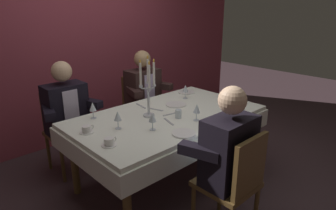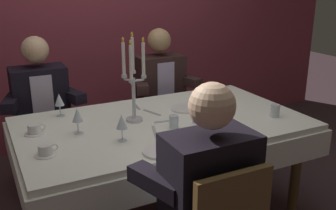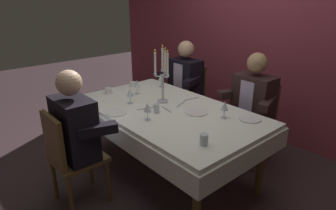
{
  "view_description": "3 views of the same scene",
  "coord_description": "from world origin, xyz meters",
  "px_view_note": "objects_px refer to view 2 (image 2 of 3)",
  "views": [
    {
      "loc": [
        -1.91,
        -2.03,
        1.79
      ],
      "look_at": [
        -0.03,
        -0.04,
        0.85
      ],
      "focal_mm": 31.82,
      "sensor_mm": 36.0,
      "label": 1
    },
    {
      "loc": [
        -1.08,
        -2.23,
        1.67
      ],
      "look_at": [
        0.03,
        -0.03,
        0.86
      ],
      "focal_mm": 41.85,
      "sensor_mm": 36.0,
      "label": 2
    },
    {
      "loc": [
        2.03,
        -1.75,
        1.81
      ],
      "look_at": [
        0.01,
        -0.0,
        0.78
      ],
      "focal_mm": 31.27,
      "sensor_mm": 36.0,
      "label": 3
    }
  ],
  "objects_px": {
    "coffee_cup_1": "(34,130)",
    "seated_diner_0": "(40,99)",
    "dinner_plate_1": "(186,108)",
    "wine_glass_3": "(77,116)",
    "seated_diner_1": "(210,188)",
    "candelabra": "(133,82)",
    "dining_table": "(163,137)",
    "wine_glass_0": "(208,87)",
    "seated_diner_2": "(159,84)",
    "wine_glass_1": "(59,100)",
    "dinner_plate_0": "(161,151)",
    "water_tumbler_0": "(275,111)",
    "dinner_plate_2": "(216,93)",
    "wine_glass_4": "(122,123)",
    "coffee_cup_0": "(46,150)",
    "water_tumbler_1": "(174,122)",
    "wine_glass_2": "(198,117)"
  },
  "relations": [
    {
      "from": "dinner_plate_0",
      "to": "seated_diner_1",
      "type": "bearing_deg",
      "value": -84.62
    },
    {
      "from": "water_tumbler_0",
      "to": "coffee_cup_0",
      "type": "height_order",
      "value": "water_tumbler_0"
    },
    {
      "from": "coffee_cup_0",
      "to": "coffee_cup_1",
      "type": "bearing_deg",
      "value": 91.05
    },
    {
      "from": "water_tumbler_0",
      "to": "wine_glass_4",
      "type": "bearing_deg",
      "value": 175.92
    },
    {
      "from": "dinner_plate_1",
      "to": "seated_diner_0",
      "type": "bearing_deg",
      "value": 140.8
    },
    {
      "from": "wine_glass_0",
      "to": "water_tumbler_1",
      "type": "height_order",
      "value": "wine_glass_0"
    },
    {
      "from": "candelabra",
      "to": "wine_glass_1",
      "type": "relative_size",
      "value": 3.65
    },
    {
      "from": "seated_diner_1",
      "to": "candelabra",
      "type": "bearing_deg",
      "value": 89.07
    },
    {
      "from": "water_tumbler_1",
      "to": "seated_diner_0",
      "type": "height_order",
      "value": "seated_diner_0"
    },
    {
      "from": "dining_table",
      "to": "wine_glass_4",
      "type": "height_order",
      "value": "wine_glass_4"
    },
    {
      "from": "wine_glass_3",
      "to": "water_tumbler_0",
      "type": "height_order",
      "value": "wine_glass_3"
    },
    {
      "from": "dinner_plate_1",
      "to": "wine_glass_0",
      "type": "distance_m",
      "value": 0.29
    },
    {
      "from": "dining_table",
      "to": "seated_diner_0",
      "type": "height_order",
      "value": "seated_diner_0"
    },
    {
      "from": "dinner_plate_0",
      "to": "wine_glass_0",
      "type": "bearing_deg",
      "value": 42.79
    },
    {
      "from": "wine_glass_4",
      "to": "water_tumbler_1",
      "type": "xyz_separation_m",
      "value": [
        0.37,
        0.05,
        -0.07
      ]
    },
    {
      "from": "coffee_cup_1",
      "to": "seated_diner_0",
      "type": "relative_size",
      "value": 0.11
    },
    {
      "from": "candelabra",
      "to": "seated_diner_2",
      "type": "distance_m",
      "value": 1.02
    },
    {
      "from": "water_tumbler_0",
      "to": "seated_diner_1",
      "type": "distance_m",
      "value": 1.11
    },
    {
      "from": "wine_glass_4",
      "to": "dinner_plate_0",
      "type": "bearing_deg",
      "value": -62.23
    },
    {
      "from": "wine_glass_3",
      "to": "water_tumbler_1",
      "type": "xyz_separation_m",
      "value": [
        0.57,
        -0.18,
        -0.07
      ]
    },
    {
      "from": "coffee_cup_1",
      "to": "dinner_plate_1",
      "type": "bearing_deg",
      "value": -0.52
    },
    {
      "from": "dinner_plate_2",
      "to": "wine_glass_3",
      "type": "distance_m",
      "value": 1.3
    },
    {
      "from": "dinner_plate_1",
      "to": "wine_glass_3",
      "type": "distance_m",
      "value": 0.84
    },
    {
      "from": "dinner_plate_0",
      "to": "wine_glass_4",
      "type": "relative_size",
      "value": 1.25
    },
    {
      "from": "dining_table",
      "to": "wine_glass_0",
      "type": "bearing_deg",
      "value": 25.1
    },
    {
      "from": "water_tumbler_1",
      "to": "wine_glass_1",
      "type": "bearing_deg",
      "value": 137.42
    },
    {
      "from": "dinner_plate_2",
      "to": "seated_diner_0",
      "type": "height_order",
      "value": "seated_diner_0"
    },
    {
      "from": "dining_table",
      "to": "coffee_cup_1",
      "type": "distance_m",
      "value": 0.84
    },
    {
      "from": "candelabra",
      "to": "coffee_cup_0",
      "type": "bearing_deg",
      "value": -156.39
    },
    {
      "from": "dining_table",
      "to": "coffee_cup_1",
      "type": "height_order",
      "value": "coffee_cup_1"
    },
    {
      "from": "wine_glass_1",
      "to": "coffee_cup_1",
      "type": "bearing_deg",
      "value": -129.58
    },
    {
      "from": "coffee_cup_0",
      "to": "candelabra",
      "type": "bearing_deg",
      "value": 23.61
    },
    {
      "from": "wine_glass_3",
      "to": "seated_diner_0",
      "type": "xyz_separation_m",
      "value": [
        -0.09,
        0.85,
        -0.12
      ]
    },
    {
      "from": "water_tumbler_0",
      "to": "coffee_cup_0",
      "type": "bearing_deg",
      "value": 176.96
    },
    {
      "from": "water_tumbler_0",
      "to": "seated_diner_2",
      "type": "relative_size",
      "value": 0.07
    },
    {
      "from": "wine_glass_4",
      "to": "coffee_cup_0",
      "type": "bearing_deg",
      "value": 179.55
    },
    {
      "from": "candelabra",
      "to": "wine_glass_1",
      "type": "distance_m",
      "value": 0.55
    },
    {
      "from": "coffee_cup_1",
      "to": "seated_diner_2",
      "type": "xyz_separation_m",
      "value": [
        1.2,
        0.74,
        -0.03
      ]
    },
    {
      "from": "water_tumbler_1",
      "to": "wine_glass_2",
      "type": "bearing_deg",
      "value": -64.47
    },
    {
      "from": "candelabra",
      "to": "dinner_plate_1",
      "type": "distance_m",
      "value": 0.51
    },
    {
      "from": "seated_diner_2",
      "to": "wine_glass_1",
      "type": "bearing_deg",
      "value": -154.24
    },
    {
      "from": "candelabra",
      "to": "water_tumbler_1",
      "type": "relative_size",
      "value": 7.07
    },
    {
      "from": "coffee_cup_1",
      "to": "wine_glass_3",
      "type": "bearing_deg",
      "value": -25.14
    },
    {
      "from": "wine_glass_0",
      "to": "wine_glass_2",
      "type": "xyz_separation_m",
      "value": [
        -0.42,
        -0.55,
        0.0
      ]
    },
    {
      "from": "dinner_plate_1",
      "to": "wine_glass_2",
      "type": "distance_m",
      "value": 0.49
    },
    {
      "from": "wine_glass_0",
      "to": "water_tumbler_0",
      "type": "height_order",
      "value": "wine_glass_0"
    },
    {
      "from": "wine_glass_1",
      "to": "coffee_cup_0",
      "type": "xyz_separation_m",
      "value": [
        -0.21,
        -0.6,
        -0.09
      ]
    },
    {
      "from": "dinner_plate_0",
      "to": "dinner_plate_2",
      "type": "relative_size",
      "value": 1.02
    },
    {
      "from": "dinner_plate_1",
      "to": "dinner_plate_2",
      "type": "distance_m",
      "value": 0.49
    },
    {
      "from": "candelabra",
      "to": "wine_glass_3",
      "type": "height_order",
      "value": "candelabra"
    }
  ]
}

